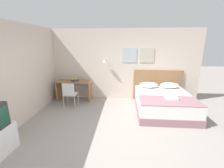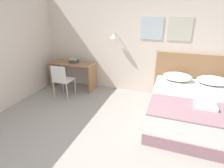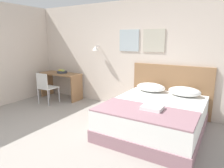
{
  "view_description": "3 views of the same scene",
  "coord_description": "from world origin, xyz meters",
  "px_view_note": "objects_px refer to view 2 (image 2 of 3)",
  "views": [
    {
      "loc": [
        0.15,
        -2.97,
        2.12
      ],
      "look_at": [
        -0.2,
        1.39,
        0.93
      ],
      "focal_mm": 24.0,
      "sensor_mm": 36.0,
      "label": 1
    },
    {
      "loc": [
        0.9,
        -1.74,
        2.06
      ],
      "look_at": [
        -0.22,
        1.43,
        0.67
      ],
      "focal_mm": 28.0,
      "sensor_mm": 36.0,
      "label": 2
    },
    {
      "loc": [
        2.55,
        -1.87,
        1.73
      ],
      "look_at": [
        0.36,
        1.82,
        0.76
      ],
      "focal_mm": 32.0,
      "sensor_mm": 36.0,
      "label": 3
    }
  ],
  "objects_px": {
    "desk": "(73,70)",
    "desk_chair": "(61,79)",
    "throw_blanket": "(200,111)",
    "fruit_bowl": "(74,61)",
    "pillow_right": "(213,81)",
    "bed": "(194,109)",
    "pillow_left": "(177,77)",
    "headboard": "(193,78)",
    "folded_towel_near_foot": "(206,105)"
  },
  "relations": [
    {
      "from": "desk_chair",
      "to": "fruit_bowl",
      "type": "height_order",
      "value": "fruit_bowl"
    },
    {
      "from": "bed",
      "to": "headboard",
      "type": "bearing_deg",
      "value": 90.0
    },
    {
      "from": "fruit_bowl",
      "to": "desk_chair",
      "type": "bearing_deg",
      "value": -89.02
    },
    {
      "from": "pillow_left",
      "to": "folded_towel_near_foot",
      "type": "bearing_deg",
      "value": -68.95
    },
    {
      "from": "folded_towel_near_foot",
      "to": "desk_chair",
      "type": "xyz_separation_m",
      "value": [
        -3.19,
        0.54,
        -0.12
      ]
    },
    {
      "from": "throw_blanket",
      "to": "desk",
      "type": "relative_size",
      "value": 1.3
    },
    {
      "from": "throw_blanket",
      "to": "desk",
      "type": "xyz_separation_m",
      "value": [
        -3.14,
        1.3,
        -0.05
      ]
    },
    {
      "from": "throw_blanket",
      "to": "fruit_bowl",
      "type": "height_order",
      "value": "fruit_bowl"
    },
    {
      "from": "throw_blanket",
      "to": "fruit_bowl",
      "type": "distance_m",
      "value": 3.39
    },
    {
      "from": "pillow_right",
      "to": "throw_blanket",
      "type": "distance_m",
      "value": 1.37
    },
    {
      "from": "pillow_right",
      "to": "fruit_bowl",
      "type": "bearing_deg",
      "value": 179.64
    },
    {
      "from": "desk",
      "to": "pillow_right",
      "type": "bearing_deg",
      "value": 0.26
    },
    {
      "from": "throw_blanket",
      "to": "pillow_left",
      "type": "bearing_deg",
      "value": 105.49
    },
    {
      "from": "bed",
      "to": "desk",
      "type": "height_order",
      "value": "desk"
    },
    {
      "from": "throw_blanket",
      "to": "desk",
      "type": "height_order",
      "value": "desk"
    },
    {
      "from": "throw_blanket",
      "to": "desk_chair",
      "type": "bearing_deg",
      "value": 167.62
    },
    {
      "from": "bed",
      "to": "headboard",
      "type": "xyz_separation_m",
      "value": [
        0.0,
        1.03,
        0.3
      ]
    },
    {
      "from": "desk",
      "to": "desk_chair",
      "type": "distance_m",
      "value": 0.63
    },
    {
      "from": "bed",
      "to": "fruit_bowl",
      "type": "relative_size",
      "value": 6.81
    },
    {
      "from": "desk",
      "to": "desk_chair",
      "type": "xyz_separation_m",
      "value": [
        0.05,
        -0.62,
        -0.03
      ]
    },
    {
      "from": "throw_blanket",
      "to": "folded_towel_near_foot",
      "type": "xyz_separation_m",
      "value": [
        0.09,
        0.14,
        0.04
      ]
    },
    {
      "from": "bed",
      "to": "pillow_left",
      "type": "xyz_separation_m",
      "value": [
        -0.37,
        0.74,
        0.39
      ]
    },
    {
      "from": "pillow_right",
      "to": "throw_blanket",
      "type": "bearing_deg",
      "value": -105.49
    },
    {
      "from": "headboard",
      "to": "pillow_right",
      "type": "bearing_deg",
      "value": -38.65
    },
    {
      "from": "bed",
      "to": "desk_chair",
      "type": "bearing_deg",
      "value": 178.17
    },
    {
      "from": "pillow_right",
      "to": "desk",
      "type": "relative_size",
      "value": 0.52
    },
    {
      "from": "bed",
      "to": "pillow_left",
      "type": "bearing_deg",
      "value": 116.34
    },
    {
      "from": "headboard",
      "to": "fruit_bowl",
      "type": "bearing_deg",
      "value": -175.02
    },
    {
      "from": "headboard",
      "to": "desk",
      "type": "height_order",
      "value": "headboard"
    },
    {
      "from": "pillow_left",
      "to": "fruit_bowl",
      "type": "distance_m",
      "value": 2.75
    },
    {
      "from": "bed",
      "to": "desk_chair",
      "type": "relative_size",
      "value": 2.35
    },
    {
      "from": "pillow_left",
      "to": "fruit_bowl",
      "type": "height_order",
      "value": "fruit_bowl"
    },
    {
      "from": "pillow_right",
      "to": "folded_towel_near_foot",
      "type": "xyz_separation_m",
      "value": [
        -0.28,
        -1.18,
        -0.04
      ]
    },
    {
      "from": "throw_blanket",
      "to": "bed",
      "type": "bearing_deg",
      "value": 90.0
    },
    {
      "from": "bed",
      "to": "pillow_left",
      "type": "relative_size",
      "value": 3.07
    },
    {
      "from": "bed",
      "to": "folded_towel_near_foot",
      "type": "height_order",
      "value": "folded_towel_near_foot"
    },
    {
      "from": "headboard",
      "to": "folded_towel_near_foot",
      "type": "distance_m",
      "value": 1.48
    },
    {
      "from": "headboard",
      "to": "pillow_left",
      "type": "relative_size",
      "value": 2.76
    },
    {
      "from": "throw_blanket",
      "to": "desk_chair",
      "type": "xyz_separation_m",
      "value": [
        -3.1,
        0.68,
        -0.08
      ]
    },
    {
      "from": "pillow_right",
      "to": "headboard",
      "type": "bearing_deg",
      "value": 141.35
    },
    {
      "from": "pillow_right",
      "to": "desk_chair",
      "type": "height_order",
      "value": "desk_chair"
    },
    {
      "from": "headboard",
      "to": "desk",
      "type": "distance_m",
      "value": 3.16
    },
    {
      "from": "pillow_left",
      "to": "pillow_right",
      "type": "height_order",
      "value": "same"
    },
    {
      "from": "headboard",
      "to": "fruit_bowl",
      "type": "distance_m",
      "value": 3.13
    },
    {
      "from": "pillow_left",
      "to": "desk",
      "type": "distance_m",
      "value": 2.78
    },
    {
      "from": "headboard",
      "to": "desk",
      "type": "xyz_separation_m",
      "value": [
        -3.14,
        -0.31,
        -0.05
      ]
    },
    {
      "from": "pillow_left",
      "to": "fruit_bowl",
      "type": "xyz_separation_m",
      "value": [
        -2.74,
        0.02,
        0.13
      ]
    },
    {
      "from": "headboard",
      "to": "throw_blanket",
      "type": "height_order",
      "value": "headboard"
    },
    {
      "from": "folded_towel_near_foot",
      "to": "desk",
      "type": "bearing_deg",
      "value": 160.19
    },
    {
      "from": "pillow_left",
      "to": "pillow_right",
      "type": "xyz_separation_m",
      "value": [
        0.73,
        0.0,
        0.0
      ]
    }
  ]
}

